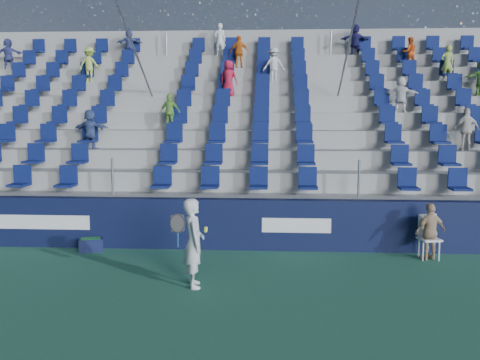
# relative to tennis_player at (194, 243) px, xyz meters

# --- Properties ---
(ground) EXTENTS (70.00, 70.00, 0.00)m
(ground) POSITION_rel_tennis_player_xyz_m (0.51, -0.38, -0.84)
(ground) COLOR #2E6B4F
(ground) RESTS_ON ground
(sponsor_wall) EXTENTS (24.00, 0.32, 1.20)m
(sponsor_wall) POSITION_rel_tennis_player_xyz_m (0.52, 2.77, -0.24)
(sponsor_wall) COLOR #0E1436
(sponsor_wall) RESTS_ON ground
(grandstand) EXTENTS (24.00, 8.17, 6.63)m
(grandstand) POSITION_rel_tennis_player_xyz_m (0.51, 7.86, 1.30)
(grandstand) COLOR gray
(grandstand) RESTS_ON ground
(tennis_player) EXTENTS (0.69, 0.69, 1.67)m
(tennis_player) POSITION_rel_tennis_player_xyz_m (0.00, 0.00, 0.00)
(tennis_player) COLOR silver
(tennis_player) RESTS_ON ground
(line_judge_chair) EXTENTS (0.51, 0.52, 0.97)m
(line_judge_chair) POSITION_rel_tennis_player_xyz_m (4.93, 2.27, -0.28)
(line_judge_chair) COLOR white
(line_judge_chair) RESTS_ON ground
(line_judge) EXTENTS (0.80, 0.54, 1.26)m
(line_judge) POSITION_rel_tennis_player_xyz_m (4.93, 2.12, -0.21)
(line_judge) COLOR tan
(line_judge) RESTS_ON ground
(ball_bin) EXTENTS (0.63, 0.51, 0.31)m
(ball_bin) POSITION_rel_tennis_player_xyz_m (-2.78, 2.37, -0.67)
(ball_bin) COLOR #10163C
(ball_bin) RESTS_ON ground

